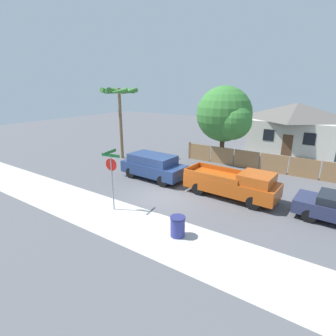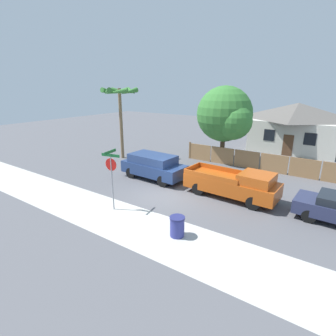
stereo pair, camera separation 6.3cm
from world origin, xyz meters
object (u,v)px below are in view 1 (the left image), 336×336
(house, at_px, (295,126))
(trash_bin, at_px, (178,226))
(orange_pickup, at_px, (234,184))
(stop_sign, at_px, (112,170))
(oak_tree, at_px, (226,116))
(red_suv, at_px, (153,166))
(palm_tree, at_px, (119,98))

(house, distance_m, trash_bin, 20.75)
(house, height_order, orange_pickup, house)
(house, xyz_separation_m, stop_sign, (-5.31, -20.34, -0.23))
(oak_tree, height_order, orange_pickup, oak_tree)
(orange_pickup, height_order, stop_sign, stop_sign)
(house, height_order, red_suv, house)
(palm_tree, bearing_deg, red_suv, -26.61)
(oak_tree, relative_size, palm_tree, 1.03)
(oak_tree, height_order, red_suv, oak_tree)
(oak_tree, xyz_separation_m, orange_pickup, (3.59, -7.01, -3.11))
(orange_pickup, distance_m, stop_sign, 7.08)
(oak_tree, bearing_deg, red_suv, -108.49)
(red_suv, height_order, stop_sign, stop_sign)
(oak_tree, xyz_separation_m, red_suv, (-2.34, -7.00, -3.02))
(palm_tree, distance_m, red_suv, 7.87)
(oak_tree, bearing_deg, stop_sign, -95.44)
(house, relative_size, palm_tree, 1.36)
(oak_tree, height_order, trash_bin, oak_tree)
(red_suv, xyz_separation_m, stop_sign, (1.19, -5.09, 1.27))
(orange_pickup, height_order, trash_bin, orange_pickup)
(stop_sign, relative_size, trash_bin, 3.52)
(oak_tree, relative_size, red_suv, 1.35)
(house, relative_size, oak_tree, 1.33)
(house, xyz_separation_m, palm_tree, (-12.32, -12.34, 2.92))
(house, xyz_separation_m, red_suv, (-6.50, -15.25, -1.50))
(palm_tree, height_order, trash_bin, palm_tree)
(house, distance_m, oak_tree, 9.37)
(orange_pickup, bearing_deg, house, 90.40)
(palm_tree, xyz_separation_m, red_suv, (5.82, -2.92, -4.42))
(red_suv, relative_size, stop_sign, 1.46)
(oak_tree, relative_size, trash_bin, 6.92)
(oak_tree, height_order, stop_sign, oak_tree)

